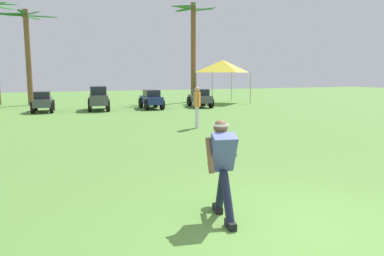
{
  "coord_description": "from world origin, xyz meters",
  "views": [
    {
      "loc": [
        -3.1,
        -3.9,
        2.09
      ],
      "look_at": [
        -0.26,
        3.58,
        0.9
      ],
      "focal_mm": 35.0,
      "sensor_mm": 36.0,
      "label": 1
    }
  ],
  "objects_px": {
    "parked_car_slot_c": "(151,99)",
    "palm_tree_far_right": "(193,44)",
    "parked_car_slot_d": "(200,98)",
    "parked_car_slot_a": "(43,101)",
    "palm_tree_right_of_centre": "(28,47)",
    "event_tent": "(223,66)",
    "frisbee_thrower": "(222,164)",
    "teammate_near_sideline": "(197,103)",
    "frisbee_in_flight": "(224,171)",
    "parked_car_slot_b": "(98,97)"
  },
  "relations": [
    {
      "from": "frisbee_thrower",
      "to": "parked_car_slot_a",
      "type": "height_order",
      "value": "frisbee_thrower"
    },
    {
      "from": "palm_tree_right_of_centre",
      "to": "parked_car_slot_c",
      "type": "bearing_deg",
      "value": -37.47
    },
    {
      "from": "frisbee_in_flight",
      "to": "parked_car_slot_a",
      "type": "distance_m",
      "value": 16.49
    },
    {
      "from": "parked_car_slot_b",
      "to": "frisbee_thrower",
      "type": "bearing_deg",
      "value": -90.97
    },
    {
      "from": "frisbee_thrower",
      "to": "palm_tree_right_of_centre",
      "type": "bearing_deg",
      "value": 99.0
    },
    {
      "from": "parked_car_slot_c",
      "to": "palm_tree_right_of_centre",
      "type": "relative_size",
      "value": 0.37
    },
    {
      "from": "parked_car_slot_d",
      "to": "palm_tree_right_of_centre",
      "type": "xyz_separation_m",
      "value": [
        -9.74,
        5.13,
        3.12
      ]
    },
    {
      "from": "parked_car_slot_a",
      "to": "frisbee_in_flight",
      "type": "bearing_deg",
      "value": -79.86
    },
    {
      "from": "frisbee_thrower",
      "to": "parked_car_slot_b",
      "type": "height_order",
      "value": "frisbee_thrower"
    },
    {
      "from": "parked_car_slot_b",
      "to": "parked_car_slot_c",
      "type": "bearing_deg",
      "value": -4.39
    },
    {
      "from": "parked_car_slot_c",
      "to": "palm_tree_right_of_centre",
      "type": "height_order",
      "value": "palm_tree_right_of_centre"
    },
    {
      "from": "teammate_near_sideline",
      "to": "parked_car_slot_a",
      "type": "xyz_separation_m",
      "value": [
        -5.54,
        8.41,
        -0.38
      ]
    },
    {
      "from": "parked_car_slot_d",
      "to": "palm_tree_right_of_centre",
      "type": "relative_size",
      "value": 0.37
    },
    {
      "from": "parked_car_slot_c",
      "to": "palm_tree_right_of_centre",
      "type": "bearing_deg",
      "value": 142.53
    },
    {
      "from": "parked_car_slot_a",
      "to": "parked_car_slot_b",
      "type": "xyz_separation_m",
      "value": [
        2.9,
        -0.06,
        0.16
      ]
    },
    {
      "from": "teammate_near_sideline",
      "to": "palm_tree_right_of_centre",
      "type": "bearing_deg",
      "value": 115.6
    },
    {
      "from": "frisbee_in_flight",
      "to": "palm_tree_right_of_centre",
      "type": "distance_m",
      "value": 21.61
    },
    {
      "from": "frisbee_in_flight",
      "to": "frisbee_thrower",
      "type": "bearing_deg",
      "value": -117.35
    },
    {
      "from": "frisbee_thrower",
      "to": "parked_car_slot_d",
      "type": "distance_m",
      "value": 17.64
    },
    {
      "from": "teammate_near_sideline",
      "to": "parked_car_slot_d",
      "type": "bearing_deg",
      "value": 67.25
    },
    {
      "from": "teammate_near_sideline",
      "to": "palm_tree_far_right",
      "type": "relative_size",
      "value": 0.23
    },
    {
      "from": "parked_car_slot_d",
      "to": "palm_tree_right_of_centre",
      "type": "bearing_deg",
      "value": 152.23
    },
    {
      "from": "parked_car_slot_c",
      "to": "palm_tree_far_right",
      "type": "distance_m",
      "value": 6.83
    },
    {
      "from": "frisbee_in_flight",
      "to": "parked_car_slot_b",
      "type": "height_order",
      "value": "parked_car_slot_b"
    },
    {
      "from": "parked_car_slot_a",
      "to": "parked_car_slot_d",
      "type": "distance_m",
      "value": 8.94
    },
    {
      "from": "frisbee_in_flight",
      "to": "palm_tree_far_right",
      "type": "height_order",
      "value": "palm_tree_far_right"
    },
    {
      "from": "parked_car_slot_c",
      "to": "event_tent",
      "type": "bearing_deg",
      "value": 23.67
    },
    {
      "from": "frisbee_thrower",
      "to": "parked_car_slot_b",
      "type": "distance_m",
      "value": 16.71
    },
    {
      "from": "frisbee_thrower",
      "to": "parked_car_slot_a",
      "type": "bearing_deg",
      "value": 98.89
    },
    {
      "from": "palm_tree_right_of_centre",
      "to": "palm_tree_far_right",
      "type": "distance_m",
      "value": 10.91
    },
    {
      "from": "parked_car_slot_c",
      "to": "palm_tree_far_right",
      "type": "height_order",
      "value": "palm_tree_far_right"
    },
    {
      "from": "frisbee_thrower",
      "to": "parked_car_slot_d",
      "type": "height_order",
      "value": "frisbee_thrower"
    },
    {
      "from": "event_tent",
      "to": "parked_car_slot_d",
      "type": "bearing_deg",
      "value": -136.88
    },
    {
      "from": "teammate_near_sideline",
      "to": "palm_tree_far_right",
      "type": "distance_m",
      "value": 13.39
    },
    {
      "from": "frisbee_in_flight",
      "to": "parked_car_slot_c",
      "type": "bearing_deg",
      "value": 79.43
    },
    {
      "from": "parked_car_slot_a",
      "to": "palm_tree_far_right",
      "type": "xyz_separation_m",
      "value": [
        10.05,
        3.8,
        3.53
      ]
    },
    {
      "from": "frisbee_in_flight",
      "to": "teammate_near_sideline",
      "type": "bearing_deg",
      "value": 71.36
    },
    {
      "from": "palm_tree_far_right",
      "to": "parked_car_slot_d",
      "type": "bearing_deg",
      "value": -105.2
    },
    {
      "from": "frisbee_thrower",
      "to": "teammate_near_sideline",
      "type": "distance_m",
      "value": 8.86
    },
    {
      "from": "frisbee_thrower",
      "to": "frisbee_in_flight",
      "type": "relative_size",
      "value": 4.04
    },
    {
      "from": "parked_car_slot_d",
      "to": "palm_tree_far_right",
      "type": "distance_m",
      "value": 5.53
    },
    {
      "from": "parked_car_slot_a",
      "to": "palm_tree_right_of_centre",
      "type": "height_order",
      "value": "palm_tree_right_of_centre"
    },
    {
      "from": "frisbee_in_flight",
      "to": "event_tent",
      "type": "relative_size",
      "value": 0.12
    },
    {
      "from": "parked_car_slot_c",
      "to": "parked_car_slot_d",
      "type": "xyz_separation_m",
      "value": [
        3.06,
        -0.01,
        0.0
      ]
    },
    {
      "from": "event_tent",
      "to": "frisbee_thrower",
      "type": "bearing_deg",
      "value": -115.42
    },
    {
      "from": "teammate_near_sideline",
      "to": "parked_car_slot_a",
      "type": "relative_size",
      "value": 0.69
    },
    {
      "from": "teammate_near_sideline",
      "to": "palm_tree_right_of_centre",
      "type": "distance_m",
      "value": 14.93
    },
    {
      "from": "frisbee_thrower",
      "to": "parked_car_slot_a",
      "type": "distance_m",
      "value": 16.98
    },
    {
      "from": "frisbee_in_flight",
      "to": "event_tent",
      "type": "distance_m",
      "value": 20.54
    },
    {
      "from": "frisbee_thrower",
      "to": "parked_car_slot_d",
      "type": "xyz_separation_m",
      "value": [
        6.32,
        16.47,
        -0.23
      ]
    }
  ]
}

